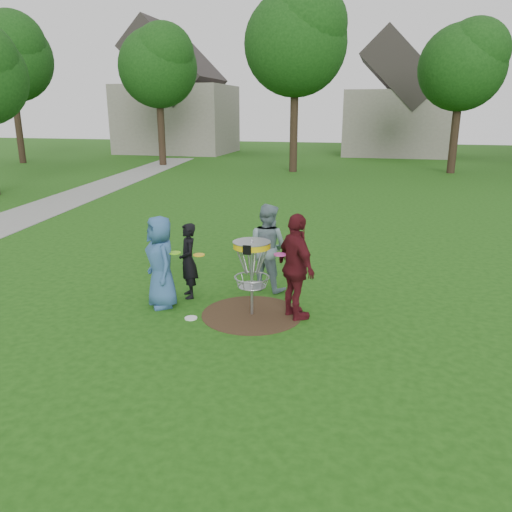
% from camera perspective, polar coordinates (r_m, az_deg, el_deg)
% --- Properties ---
extents(ground, '(100.00, 100.00, 0.00)m').
position_cam_1_polar(ground, '(8.96, -0.47, -6.67)').
color(ground, '#19470F').
rests_on(ground, ground).
extents(dirt_patch, '(1.80, 1.80, 0.01)m').
position_cam_1_polar(dirt_patch, '(8.96, -0.47, -6.65)').
color(dirt_patch, '#47331E').
rests_on(dirt_patch, ground).
extents(concrete_path, '(7.75, 39.92, 0.02)m').
position_cam_1_polar(concrete_path, '(20.33, -22.81, 5.15)').
color(concrete_path, '#9E9E99').
rests_on(concrete_path, ground).
extents(player_blue, '(0.96, 0.98, 1.70)m').
position_cam_1_polar(player_blue, '(9.23, -10.82, -0.67)').
color(player_blue, '#32598A').
rests_on(player_blue, ground).
extents(player_black, '(0.57, 0.64, 1.46)m').
position_cam_1_polar(player_black, '(9.64, -7.75, -0.55)').
color(player_black, black).
rests_on(player_black, ground).
extents(player_grey, '(1.02, 0.90, 1.75)m').
position_cam_1_polar(player_grey, '(9.93, 1.27, 1.00)').
color(player_grey, gray).
rests_on(player_grey, ground).
extents(player_maroon, '(1.03, 1.13, 1.86)m').
position_cam_1_polar(player_maroon, '(8.54, 4.61, -1.27)').
color(player_maroon, '#4F1218').
rests_on(player_maroon, ground).
extents(disc_on_grass, '(0.22, 0.22, 0.02)m').
position_cam_1_polar(disc_on_grass, '(8.86, -7.44, -7.05)').
color(disc_on_grass, white).
rests_on(disc_on_grass, ground).
extents(disc_golf_basket, '(0.66, 0.67, 1.38)m').
position_cam_1_polar(disc_golf_basket, '(8.61, -0.48, -0.42)').
color(disc_golf_basket, '#9EA0A5').
rests_on(disc_golf_basket, ground).
extents(held_discs, '(2.14, 1.30, 0.26)m').
position_cam_1_polar(held_discs, '(9.11, -3.09, 0.62)').
color(held_discs, '#86ED1A').
rests_on(held_discs, ground).
extents(tree_row, '(51.20, 17.42, 9.90)m').
position_cam_1_polar(tree_row, '(28.83, 11.47, 21.40)').
color(tree_row, '#38281C').
rests_on(tree_row, ground).
extents(house_row, '(44.50, 10.65, 11.62)m').
position_cam_1_polar(house_row, '(41.15, 18.51, 16.41)').
color(house_row, gray).
rests_on(house_row, ground).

